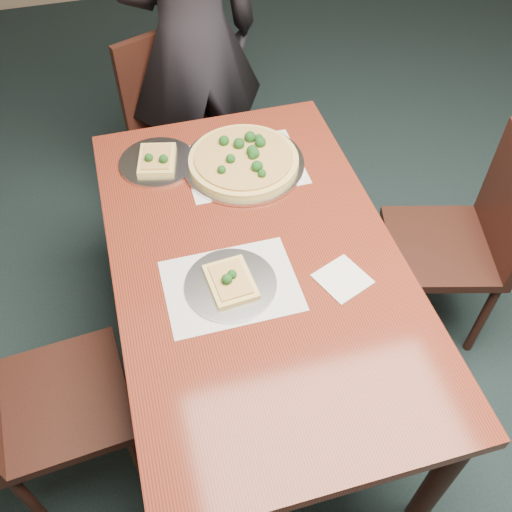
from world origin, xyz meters
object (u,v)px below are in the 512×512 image
object	(u,v)px
pizza_pan	(244,160)
chair_left	(28,400)
dining_table	(256,274)
chair_far	(179,122)
diner	(191,39)
slice_plate_far	(157,161)
chair_right	(467,236)
slice_plate_near	(231,283)

from	to	relation	value
pizza_pan	chair_left	bearing A→B (deg)	-144.00
dining_table	chair_far	world-z (taller)	chair_far
diner	slice_plate_far	world-z (taller)	diner
chair_far	chair_left	bearing A→B (deg)	-140.67
chair_far	chair_right	size ratio (longest dim) A/B	1.00
chair_far	diner	size ratio (longest dim) A/B	0.52
slice_plate_far	dining_table	bearing A→B (deg)	-66.48
diner	dining_table	bearing A→B (deg)	80.14
slice_plate_near	slice_plate_far	size ratio (longest dim) A/B	1.00
chair_right	pizza_pan	world-z (taller)	chair_right
chair_left	chair_right	world-z (taller)	same
diner	slice_plate_far	size ratio (longest dim) A/B	6.28
pizza_pan	slice_plate_near	bearing A→B (deg)	-108.75
slice_plate_near	chair_far	bearing A→B (deg)	88.55
dining_table	slice_plate_near	distance (m)	0.18
chair_left	slice_plate_far	size ratio (longest dim) A/B	3.25
chair_left	slice_plate_near	xyz separation A→B (m)	(0.67, 0.08, 0.25)
chair_far	slice_plate_near	distance (m)	1.19
chair_far	slice_plate_far	xyz separation A→B (m)	(-0.15, -0.54, 0.25)
chair_far	slice_plate_near	world-z (taller)	chair_far
chair_left	pizza_pan	distance (m)	1.08
diner	pizza_pan	bearing A→B (deg)	85.37
dining_table	chair_right	size ratio (longest dim) A/B	1.65
diner	slice_plate_near	distance (m)	1.24
pizza_pan	slice_plate_near	world-z (taller)	pizza_pan
chair_left	pizza_pan	bearing A→B (deg)	-58.73
slice_plate_far	chair_right	bearing A→B (deg)	-22.60
chair_far	pizza_pan	bearing A→B (deg)	-98.33
chair_far	diner	distance (m)	0.38
pizza_pan	slice_plate_near	distance (m)	0.56
dining_table	chair_right	distance (m)	0.87
diner	chair_left	bearing A→B (deg)	50.26
dining_table	slice_plate_near	world-z (taller)	slice_plate_near
slice_plate_far	diner	bearing A→B (deg)	66.93
pizza_pan	slice_plate_near	size ratio (longest dim) A/B	1.59
dining_table	slice_plate_far	size ratio (longest dim) A/B	5.36
dining_table	diner	distance (m)	1.16
chair_left	slice_plate_far	xyz separation A→B (m)	(0.54, 0.71, 0.25)
dining_table	chair_left	distance (m)	0.80
chair_left	slice_plate_near	size ratio (longest dim) A/B	3.25
pizza_pan	slice_plate_far	world-z (taller)	pizza_pan
chair_far	chair_left	xyz separation A→B (m)	(-0.70, -1.25, 0.00)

